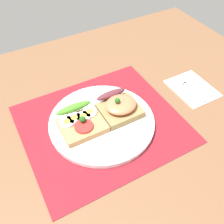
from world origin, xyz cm
name	(u,v)px	position (x,y,z in cm)	size (l,w,h in cm)	color
ground_plane	(102,128)	(0.00, 0.00, -1.60)	(120.00, 90.00, 3.20)	brown
placemat	(102,124)	(0.00, 0.00, 0.15)	(39.71, 35.47, 0.30)	maroon
plate	(102,122)	(0.00, 0.00, 0.91)	(27.07, 27.07, 1.22)	white
sandwich_egg_tomato	(80,121)	(-5.32, 1.17, 2.85)	(10.75, 10.29, 3.86)	tan
sandwich_salmon	(119,106)	(5.42, 0.46, 3.47)	(10.05, 10.44, 5.51)	olive
napkin	(192,88)	(29.82, -0.63, 0.30)	(11.11, 13.66, 0.60)	white
fork	(189,87)	(28.88, -0.18, 0.76)	(1.62, 12.66, 0.32)	#B7B7BC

